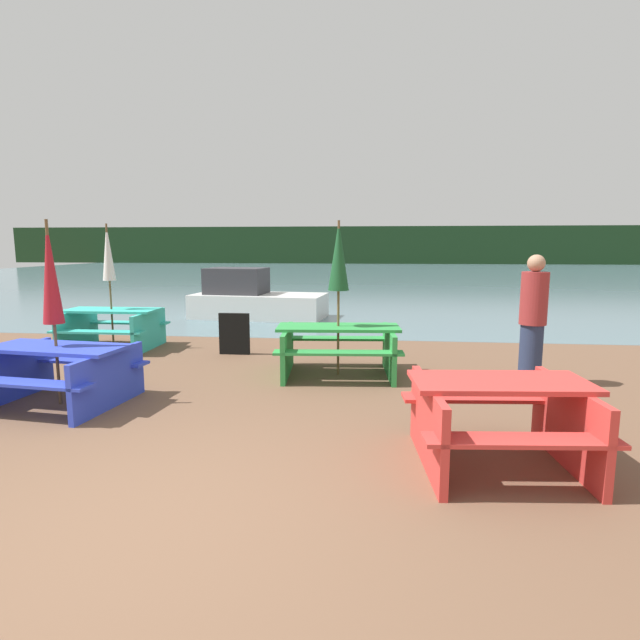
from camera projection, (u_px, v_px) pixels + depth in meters
The scene contains 13 objects.
ground_plane at pixel (140, 527), 3.49m from camera, with size 60.00×60.00×0.00m, color brown.
water at pixel (351, 274), 35.13m from camera, with size 60.00×50.00×0.00m.
far_treeline at pixel (359, 245), 54.50m from camera, with size 80.00×1.60×4.00m.
picnic_table_red at pixel (498, 415), 4.42m from camera, with size 1.64×1.51×0.79m.
picnic_table_blue at pixel (58, 369), 6.14m from camera, with size 1.82×1.55×0.73m.
picnic_table_green at pixel (338, 345), 7.55m from camera, with size 1.93×1.51×0.75m.
picnic_table_teal at pixel (112, 325), 9.48m from camera, with size 1.74×1.40×0.76m.
umbrella_crimson at pixel (50, 274), 5.97m from camera, with size 0.24×0.24×2.26m.
umbrella_darkgreen at pixel (339, 257), 7.36m from camera, with size 0.31×0.31×2.32m.
umbrella_white at pixel (108, 254), 9.28m from camera, with size 0.23×0.23×2.35m.
boat at pixel (254, 299), 13.63m from camera, with size 3.69×1.95×1.35m.
person at pixel (533, 320), 6.96m from camera, with size 0.37×0.37×1.83m.
signboard at pixel (234, 334), 8.99m from camera, with size 0.55×0.08×0.75m.
Camera 1 is at (1.60, -3.08, 1.95)m, focal length 28.00 mm.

